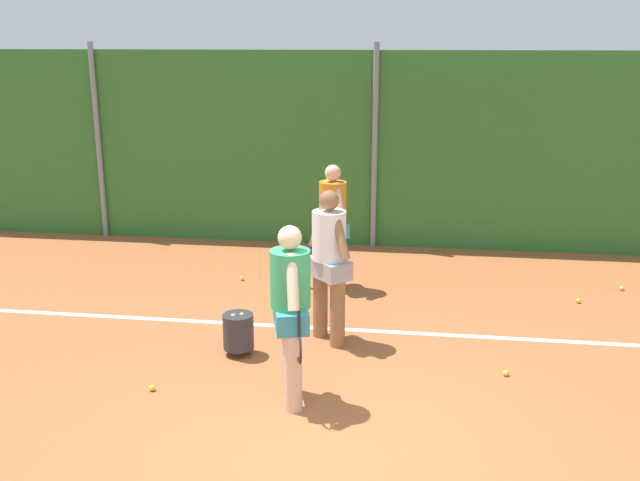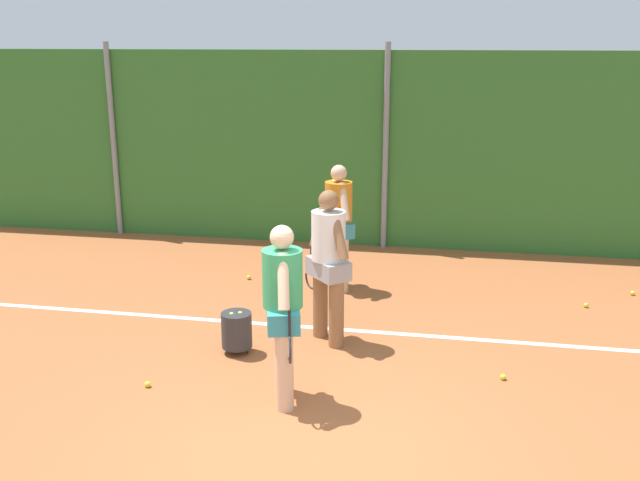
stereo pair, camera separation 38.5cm
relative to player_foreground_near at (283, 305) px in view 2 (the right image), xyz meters
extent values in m
plane|color=#A85B33|center=(0.43, 1.27, -1.04)|extent=(26.81, 26.81, 0.00)
cube|color=#33702D|center=(0.43, 5.98, 0.66)|extent=(17.43, 0.25, 3.40)
cylinder|color=gray|center=(-4.60, 5.80, 0.73)|extent=(0.10, 0.10, 3.53)
cylinder|color=gray|center=(0.43, 5.80, 0.73)|extent=(0.10, 0.10, 3.53)
cube|color=white|center=(0.43, 1.93, -1.04)|extent=(12.74, 0.10, 0.01)
cylinder|color=beige|center=(-0.05, 0.18, -0.63)|extent=(0.18, 0.18, 0.81)
cylinder|color=beige|center=(0.05, -0.17, -0.63)|extent=(0.18, 0.18, 0.81)
cube|color=teal|center=(0.00, 0.00, -0.12)|extent=(0.45, 0.61, 0.22)
cylinder|color=#339E60|center=(0.00, 0.00, 0.28)|extent=(0.40, 0.40, 0.58)
sphere|color=beige|center=(0.00, 0.00, 0.70)|extent=(0.24, 0.24, 0.24)
cylinder|color=beige|center=(-0.06, 0.22, 0.32)|extent=(0.17, 0.32, 0.55)
cylinder|color=beige|center=(0.06, -0.21, 0.32)|extent=(0.17, 0.32, 0.55)
cylinder|color=black|center=(0.13, -0.29, -0.06)|extent=(0.03, 0.03, 0.28)
torus|color=#26262B|center=(0.13, -0.29, -0.33)|extent=(0.10, 0.28, 0.28)
cylinder|color=#8C603D|center=(0.30, 1.43, -0.63)|extent=(0.18, 0.18, 0.83)
cylinder|color=#8C603D|center=(0.06, 1.70, -0.63)|extent=(0.18, 0.18, 0.83)
cube|color=#99999E|center=(0.18, 1.57, -0.10)|extent=(0.61, 0.63, 0.22)
cylinder|color=white|center=(0.18, 1.57, 0.30)|extent=(0.40, 0.40, 0.59)
sphere|color=#8C603D|center=(0.18, 1.57, 0.73)|extent=(0.24, 0.24, 0.24)
cylinder|color=#8C603D|center=(0.33, 1.39, 0.35)|extent=(0.27, 0.28, 0.57)
cylinder|color=#8C603D|center=(0.03, 1.74, 0.35)|extent=(0.27, 0.28, 0.57)
cylinder|color=black|center=(-0.07, 1.77, -0.05)|extent=(0.03, 0.03, 0.28)
torus|color=#26262B|center=(-0.07, 1.77, -0.32)|extent=(0.21, 0.23, 0.28)
cylinder|color=beige|center=(0.07, 3.36, -0.64)|extent=(0.18, 0.18, 0.81)
cylinder|color=beige|center=(-0.10, 3.67, -0.64)|extent=(0.18, 0.18, 0.81)
cube|color=teal|center=(-0.02, 3.52, -0.12)|extent=(0.54, 0.63, 0.22)
cylinder|color=orange|center=(-0.02, 3.52, 0.27)|extent=(0.40, 0.40, 0.58)
sphere|color=beige|center=(-0.02, 3.52, 0.69)|extent=(0.23, 0.23, 0.23)
cylinder|color=beige|center=(0.09, 3.32, 0.32)|extent=(0.22, 0.30, 0.55)
cylinder|color=beige|center=(-0.13, 3.71, 0.32)|extent=(0.22, 0.30, 0.55)
cylinder|color=#2D2D33|center=(-0.82, 1.02, -0.75)|extent=(0.36, 0.36, 0.42)
cylinder|color=#2D2D33|center=(-0.69, 1.02, -1.00)|extent=(0.02, 0.02, 0.08)
cylinder|color=#2D2D33|center=(-0.94, 1.02, -1.00)|extent=(0.02, 0.02, 0.08)
cylinder|color=#2D2D33|center=(-0.82, 1.15, -1.00)|extent=(0.02, 0.02, 0.08)
sphere|color=#CCDB33|center=(-0.78, 1.05, -0.56)|extent=(0.07, 0.07, 0.07)
sphere|color=#CCDB33|center=(-0.87, 1.00, -0.56)|extent=(0.07, 0.07, 0.07)
sphere|color=#CCDB33|center=(4.23, 3.98, -1.01)|extent=(0.07, 0.07, 0.07)
sphere|color=#CCDB33|center=(3.49, 3.34, -1.01)|extent=(0.07, 0.07, 0.07)
sphere|color=#CCDB33|center=(2.24, 0.88, -1.01)|extent=(0.07, 0.07, 0.07)
sphere|color=#CCDB33|center=(-1.43, 3.63, -1.01)|extent=(0.07, 0.07, 0.07)
sphere|color=#CCDB33|center=(-1.50, 0.00, -1.01)|extent=(0.07, 0.07, 0.07)
camera|label=1|loc=(1.21, -6.52, 2.54)|focal=40.20mm
camera|label=2|loc=(1.59, -6.45, 2.54)|focal=40.20mm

